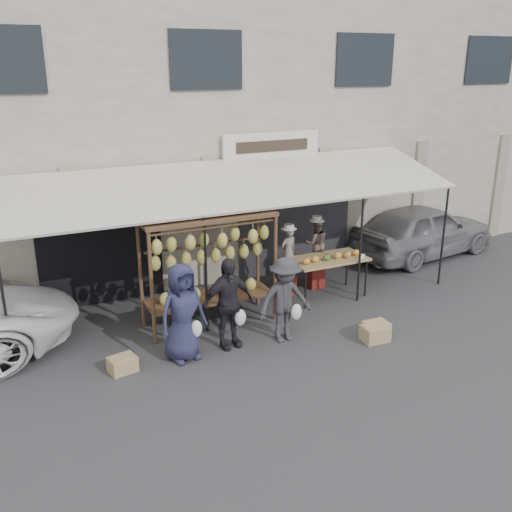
{
  "coord_description": "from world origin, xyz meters",
  "views": [
    {
      "loc": [
        -4.44,
        -8.3,
        4.98
      ],
      "look_at": [
        0.16,
        1.4,
        1.3
      ],
      "focal_mm": 40.0,
      "sensor_mm": 36.0,
      "label": 1
    }
  ],
  "objects_px": {
    "produce_table": "(329,260)",
    "customer_mid": "(228,303)",
    "sedan": "(423,230)",
    "vendor_right": "(316,243)",
    "crate_far": "(123,364)",
    "crate_near_a": "(376,329)",
    "banana_rack": "(209,249)",
    "vendor_left": "(288,252)",
    "customer_left": "(182,313)",
    "customer_right": "(285,300)",
    "crate_near_b": "(375,333)"
  },
  "relations": [
    {
      "from": "vendor_left",
      "to": "vendor_right",
      "type": "distance_m",
      "value": 0.79
    },
    {
      "from": "crate_near_a",
      "to": "sedan",
      "type": "distance_m",
      "value": 5.25
    },
    {
      "from": "crate_near_a",
      "to": "crate_far",
      "type": "relative_size",
      "value": 1.06
    },
    {
      "from": "vendor_left",
      "to": "customer_left",
      "type": "bearing_deg",
      "value": 18.44
    },
    {
      "from": "produce_table",
      "to": "customer_mid",
      "type": "xyz_separation_m",
      "value": [
        -2.9,
        -1.21,
        -0.02
      ]
    },
    {
      "from": "produce_table",
      "to": "crate_near_b",
      "type": "relative_size",
      "value": 3.49
    },
    {
      "from": "customer_mid",
      "to": "customer_right",
      "type": "xyz_separation_m",
      "value": [
        1.04,
        -0.22,
        -0.03
      ]
    },
    {
      "from": "produce_table",
      "to": "customer_mid",
      "type": "bearing_deg",
      "value": -157.38
    },
    {
      "from": "produce_table",
      "to": "vendor_right",
      "type": "bearing_deg",
      "value": 85.39
    },
    {
      "from": "vendor_right",
      "to": "customer_left",
      "type": "height_order",
      "value": "customer_left"
    },
    {
      "from": "customer_mid",
      "to": "crate_near_a",
      "type": "height_order",
      "value": "customer_mid"
    },
    {
      "from": "customer_left",
      "to": "customer_right",
      "type": "xyz_separation_m",
      "value": [
        1.93,
        -0.13,
        -0.06
      ]
    },
    {
      "from": "vendor_right",
      "to": "crate_far",
      "type": "xyz_separation_m",
      "value": [
        -4.91,
        -1.91,
        -0.92
      ]
    },
    {
      "from": "vendor_left",
      "to": "customer_left",
      "type": "distance_m",
      "value": 3.55
    },
    {
      "from": "sedan",
      "to": "customer_mid",
      "type": "bearing_deg",
      "value": 102.25
    },
    {
      "from": "sedan",
      "to": "vendor_left",
      "type": "bearing_deg",
      "value": 91.65
    },
    {
      "from": "produce_table",
      "to": "customer_mid",
      "type": "relative_size",
      "value": 1.0
    },
    {
      "from": "produce_table",
      "to": "customer_left",
      "type": "bearing_deg",
      "value": -161.04
    },
    {
      "from": "produce_table",
      "to": "vendor_right",
      "type": "xyz_separation_m",
      "value": [
        0.05,
        0.63,
        0.19
      ]
    },
    {
      "from": "sedan",
      "to": "crate_near_a",
      "type": "bearing_deg",
      "value": 121.74
    },
    {
      "from": "crate_near_b",
      "to": "crate_far",
      "type": "xyz_separation_m",
      "value": [
        -4.53,
        0.9,
        -0.01
      ]
    },
    {
      "from": "vendor_left",
      "to": "crate_far",
      "type": "xyz_separation_m",
      "value": [
        -4.14,
        -1.8,
        -0.86
      ]
    },
    {
      "from": "banana_rack",
      "to": "vendor_right",
      "type": "distance_m",
      "value": 3.05
    },
    {
      "from": "customer_mid",
      "to": "sedan",
      "type": "bearing_deg",
      "value": 15.12
    },
    {
      "from": "customer_mid",
      "to": "crate_far",
      "type": "xyz_separation_m",
      "value": [
        -1.97,
        -0.08,
        -0.72
      ]
    },
    {
      "from": "customer_left",
      "to": "produce_table",
      "type": "bearing_deg",
      "value": 7.21
    },
    {
      "from": "crate_near_a",
      "to": "sedan",
      "type": "bearing_deg",
      "value": 40.24
    },
    {
      "from": "vendor_left",
      "to": "crate_far",
      "type": "height_order",
      "value": "vendor_left"
    },
    {
      "from": "vendor_left",
      "to": "customer_right",
      "type": "height_order",
      "value": "customer_right"
    },
    {
      "from": "customer_left",
      "to": "customer_mid",
      "type": "height_order",
      "value": "customer_left"
    },
    {
      "from": "vendor_right",
      "to": "customer_mid",
      "type": "distance_m",
      "value": 3.48
    },
    {
      "from": "banana_rack",
      "to": "vendor_right",
      "type": "bearing_deg",
      "value": 15.66
    },
    {
      "from": "crate_near_a",
      "to": "crate_far",
      "type": "height_order",
      "value": "crate_near_a"
    },
    {
      "from": "banana_rack",
      "to": "vendor_left",
      "type": "height_order",
      "value": "banana_rack"
    },
    {
      "from": "banana_rack",
      "to": "vendor_left",
      "type": "distance_m",
      "value": 2.3
    },
    {
      "from": "produce_table",
      "to": "crate_near_a",
      "type": "height_order",
      "value": "produce_table"
    },
    {
      "from": "crate_near_a",
      "to": "crate_near_b",
      "type": "xyz_separation_m",
      "value": [
        -0.13,
        -0.14,
        0.01
      ]
    },
    {
      "from": "banana_rack",
      "to": "crate_near_b",
      "type": "relative_size",
      "value": 5.33
    },
    {
      "from": "customer_right",
      "to": "crate_near_b",
      "type": "relative_size",
      "value": 3.36
    },
    {
      "from": "produce_table",
      "to": "sedan",
      "type": "distance_m",
      "value": 4.01
    },
    {
      "from": "vendor_right",
      "to": "customer_mid",
      "type": "bearing_deg",
      "value": 47.81
    },
    {
      "from": "customer_mid",
      "to": "crate_near_a",
      "type": "relative_size",
      "value": 3.64
    },
    {
      "from": "customer_mid",
      "to": "customer_right",
      "type": "height_order",
      "value": "customer_mid"
    },
    {
      "from": "customer_right",
      "to": "crate_far",
      "type": "bearing_deg",
      "value": 176.78
    },
    {
      "from": "produce_table",
      "to": "sedan",
      "type": "xyz_separation_m",
      "value": [
        3.78,
        1.32,
        -0.15
      ]
    },
    {
      "from": "customer_mid",
      "to": "customer_right",
      "type": "distance_m",
      "value": 1.07
    },
    {
      "from": "crate_near_b",
      "to": "vendor_right",
      "type": "bearing_deg",
      "value": 82.33
    },
    {
      "from": "produce_table",
      "to": "customer_mid",
      "type": "distance_m",
      "value": 3.14
    },
    {
      "from": "produce_table",
      "to": "crate_near_a",
      "type": "relative_size",
      "value": 3.62
    },
    {
      "from": "banana_rack",
      "to": "vendor_left",
      "type": "xyz_separation_m",
      "value": [
        2.12,
        0.7,
        -0.57
      ]
    }
  ]
}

